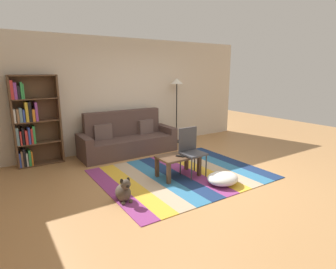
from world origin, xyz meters
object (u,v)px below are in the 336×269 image
(coffee_table, at_px, (178,159))
(folding_chair, at_px, (191,148))
(dog, at_px, (124,191))
(bookshelf, at_px, (31,122))
(couch, at_px, (127,139))
(pouf, at_px, (223,178))
(tv_remote, at_px, (180,156))
(standing_lamp, at_px, (177,89))

(coffee_table, bearing_deg, folding_chair, -10.99)
(coffee_table, xyz_separation_m, dog, (-1.26, -0.36, -0.17))
(bookshelf, relative_size, coffee_table, 2.43)
(couch, bearing_deg, pouf, -77.59)
(folding_chair, bearing_deg, tv_remote, -131.09)
(dog, xyz_separation_m, folding_chair, (1.51, 0.31, 0.37))
(coffee_table, bearing_deg, dog, -163.96)
(coffee_table, height_order, folding_chair, folding_chair)
(bookshelf, distance_m, dog, 2.79)
(couch, distance_m, dog, 2.52)
(coffee_table, xyz_separation_m, pouf, (0.43, -0.72, -0.22))
(coffee_table, relative_size, dog, 1.92)
(couch, relative_size, dog, 5.69)
(couch, bearing_deg, folding_chair, -78.58)
(bookshelf, height_order, pouf, bookshelf)
(bookshelf, xyz_separation_m, folding_chair, (2.38, -2.22, -0.38))
(pouf, xyz_separation_m, tv_remote, (-0.44, 0.65, 0.31))
(pouf, relative_size, tv_remote, 3.75)
(standing_lamp, bearing_deg, couch, -171.88)
(pouf, bearing_deg, tv_remote, 124.23)
(couch, distance_m, tv_remote, 1.97)
(dog, bearing_deg, bookshelf, 108.89)
(couch, distance_m, standing_lamp, 1.95)
(coffee_table, xyz_separation_m, tv_remote, (-0.01, -0.07, 0.09))
(bookshelf, height_order, standing_lamp, bookshelf)
(bookshelf, relative_size, standing_lamp, 1.07)
(folding_chair, bearing_deg, dog, -124.13)
(bookshelf, relative_size, pouf, 3.29)
(coffee_table, relative_size, tv_remote, 5.07)
(pouf, distance_m, standing_lamp, 3.30)
(couch, xyz_separation_m, bookshelf, (-1.99, 0.29, 0.58))
(couch, xyz_separation_m, tv_remote, (0.13, -1.96, 0.08))
(folding_chair, bearing_deg, pouf, -30.71)
(standing_lamp, bearing_deg, tv_remote, -123.62)
(dog, xyz_separation_m, standing_lamp, (2.70, 2.48, 1.29))
(couch, height_order, folding_chair, couch)
(tv_remote, height_order, folding_chair, folding_chair)
(folding_chair, bearing_deg, bookshelf, -179.02)
(standing_lamp, bearing_deg, pouf, -109.55)
(couch, relative_size, pouf, 4.02)
(pouf, relative_size, folding_chair, 0.62)
(couch, height_order, standing_lamp, standing_lamp)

